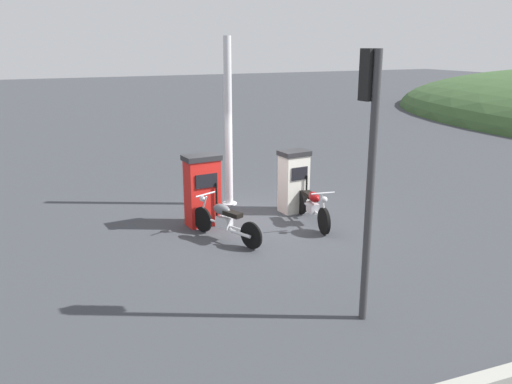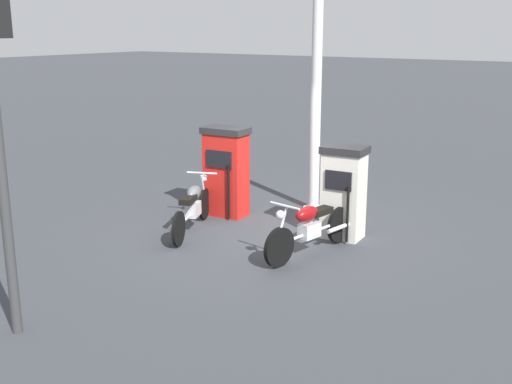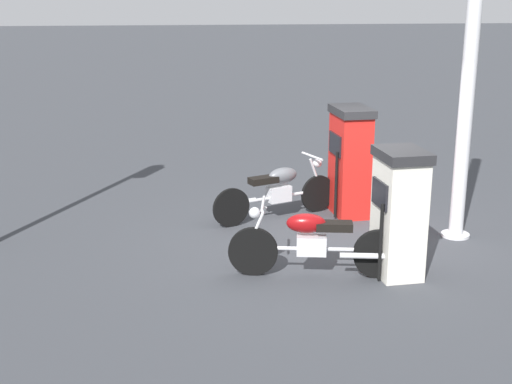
{
  "view_description": "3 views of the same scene",
  "coord_description": "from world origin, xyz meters",
  "px_view_note": "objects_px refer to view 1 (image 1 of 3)",
  "views": [
    {
      "loc": [
        10.92,
        -5.12,
        4.16
      ],
      "look_at": [
        0.55,
        -0.27,
        0.93
      ],
      "focal_mm": 36.98,
      "sensor_mm": 36.0,
      "label": 1
    },
    {
      "loc": [
        9.04,
        5.69,
        3.51
      ],
      "look_at": [
        0.25,
        -0.13,
        0.75
      ],
      "focal_mm": 44.58,
      "sensor_mm": 36.0,
      "label": 2
    },
    {
      "loc": [
        2.28,
        9.04,
        3.42
      ],
      "look_at": [
        1.25,
        0.23,
        0.83
      ],
      "focal_mm": 49.17,
      "sensor_mm": 36.0,
      "label": 3
    }
  ],
  "objects_px": {
    "motorcycle_near_pump": "(224,219)",
    "motorcycle_far_pump": "(313,206)",
    "canopy_support_pole": "(228,126)",
    "roadside_traffic_light": "(370,143)",
    "fuel_pump_near": "(203,190)",
    "fuel_pump_far": "(294,181)"
  },
  "relations": [
    {
      "from": "motorcycle_near_pump",
      "to": "roadside_traffic_light",
      "type": "bearing_deg",
      "value": 9.4
    },
    {
      "from": "motorcycle_near_pump",
      "to": "motorcycle_far_pump",
      "type": "xyz_separation_m",
      "value": [
        -0.1,
        2.29,
        -0.02
      ]
    },
    {
      "from": "fuel_pump_far",
      "to": "motorcycle_far_pump",
      "type": "bearing_deg",
      "value": -3.24
    },
    {
      "from": "fuel_pump_far",
      "to": "roadside_traffic_light",
      "type": "distance_m",
      "value": 5.8
    },
    {
      "from": "roadside_traffic_light",
      "to": "fuel_pump_far",
      "type": "bearing_deg",
      "value": 162.11
    },
    {
      "from": "fuel_pump_far",
      "to": "motorcycle_far_pump",
      "type": "relative_size",
      "value": 0.75
    },
    {
      "from": "motorcycle_far_pump",
      "to": "canopy_support_pole",
      "type": "xyz_separation_m",
      "value": [
        -2.32,
        -1.19,
        1.65
      ]
    },
    {
      "from": "motorcycle_near_pump",
      "to": "motorcycle_far_pump",
      "type": "height_order",
      "value": "motorcycle_far_pump"
    },
    {
      "from": "fuel_pump_near",
      "to": "fuel_pump_far",
      "type": "relative_size",
      "value": 1.07
    },
    {
      "from": "fuel_pump_near",
      "to": "fuel_pump_far",
      "type": "distance_m",
      "value": 2.44
    },
    {
      "from": "motorcycle_far_pump",
      "to": "roadside_traffic_light",
      "type": "xyz_separation_m",
      "value": [
        4.16,
        -1.62,
        2.33
      ]
    },
    {
      "from": "fuel_pump_near",
      "to": "roadside_traffic_light",
      "type": "bearing_deg",
      "value": 8.39
    },
    {
      "from": "roadside_traffic_light",
      "to": "motorcycle_near_pump",
      "type": "bearing_deg",
      "value": -170.6
    },
    {
      "from": "motorcycle_near_pump",
      "to": "roadside_traffic_light",
      "type": "xyz_separation_m",
      "value": [
        4.06,
        0.67,
        2.31
      ]
    },
    {
      "from": "fuel_pump_far",
      "to": "motorcycle_near_pump",
      "type": "distance_m",
      "value": 2.63
    },
    {
      "from": "canopy_support_pole",
      "to": "fuel_pump_far",
      "type": "bearing_deg",
      "value": 44.28
    },
    {
      "from": "motorcycle_near_pump",
      "to": "roadside_traffic_light",
      "type": "relative_size",
      "value": 0.48
    },
    {
      "from": "motorcycle_near_pump",
      "to": "canopy_support_pole",
      "type": "bearing_deg",
      "value": 155.51
    },
    {
      "from": "fuel_pump_near",
      "to": "canopy_support_pole",
      "type": "distance_m",
      "value": 2.15
    },
    {
      "from": "roadside_traffic_light",
      "to": "canopy_support_pole",
      "type": "xyz_separation_m",
      "value": [
        -6.48,
        0.43,
        -0.68
      ]
    },
    {
      "from": "fuel_pump_near",
      "to": "fuel_pump_far",
      "type": "height_order",
      "value": "fuel_pump_near"
    },
    {
      "from": "fuel_pump_near",
      "to": "fuel_pump_far",
      "type": "bearing_deg",
      "value": 89.99
    }
  ]
}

